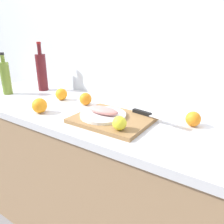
# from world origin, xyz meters

# --- Properties ---
(back_wall) EXTENTS (3.20, 0.05, 2.50)m
(back_wall) POSITION_xyz_m (0.00, 0.33, 1.25)
(back_wall) COLOR silver
(back_wall) RESTS_ON ground_plane
(kitchen_counter) EXTENTS (2.00, 0.60, 0.90)m
(kitchen_counter) POSITION_xyz_m (0.00, 0.00, 0.45)
(kitchen_counter) COLOR #9E7A56
(kitchen_counter) RESTS_ON ground_plane
(cutting_board) EXTENTS (0.38, 0.30, 0.02)m
(cutting_board) POSITION_xyz_m (0.17, -0.06, 0.91)
(cutting_board) COLOR olive
(cutting_board) RESTS_ON kitchen_counter
(white_plate) EXTENTS (0.23, 0.23, 0.01)m
(white_plate) POSITION_xyz_m (0.12, -0.07, 0.93)
(white_plate) COLOR white
(white_plate) RESTS_ON cutting_board
(fish_fillet) EXTENTS (0.18, 0.08, 0.04)m
(fish_fillet) POSITION_xyz_m (0.12, -0.07, 0.95)
(fish_fillet) COLOR tan
(fish_fillet) RESTS_ON white_plate
(chef_knife) EXTENTS (0.29, 0.07, 0.02)m
(chef_knife) POSITION_xyz_m (0.33, 0.06, 0.93)
(chef_knife) COLOR silver
(chef_knife) RESTS_ON cutting_board
(lemon_0) EXTENTS (0.06, 0.06, 0.06)m
(lemon_0) POSITION_xyz_m (0.28, -0.16, 0.95)
(lemon_0) COLOR yellow
(lemon_0) RESTS_ON cutting_board
(olive_oil_bottle) EXTENTS (0.06, 0.06, 0.29)m
(olive_oil_bottle) POSITION_xyz_m (-0.73, -0.05, 1.02)
(olive_oil_bottle) COLOR olive
(olive_oil_bottle) RESTS_ON kitchen_counter
(wine_bottle) EXTENTS (0.07, 0.07, 0.35)m
(wine_bottle) POSITION_xyz_m (-0.60, 0.16, 1.04)
(wine_bottle) COLOR #59191E
(wine_bottle) RESTS_ON kitchen_counter
(orange_0) EXTENTS (0.08, 0.08, 0.08)m
(orange_0) POSITION_xyz_m (-0.31, 0.06, 0.94)
(orange_0) COLOR orange
(orange_0) RESTS_ON kitchen_counter
(orange_1) EXTENTS (0.08, 0.08, 0.08)m
(orange_1) POSITION_xyz_m (-0.23, -0.18, 0.94)
(orange_1) COLOR orange
(orange_1) RESTS_ON kitchen_counter
(orange_2) EXTENTS (0.07, 0.07, 0.07)m
(orange_2) POSITION_xyz_m (-0.11, 0.07, 0.94)
(orange_2) COLOR orange
(orange_2) RESTS_ON kitchen_counter
(orange_3) EXTENTS (0.07, 0.07, 0.07)m
(orange_3) POSITION_xyz_m (0.53, 0.11, 0.94)
(orange_3) COLOR orange
(orange_3) RESTS_ON kitchen_counter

